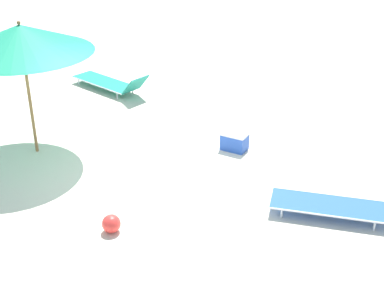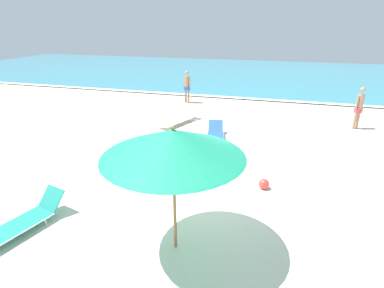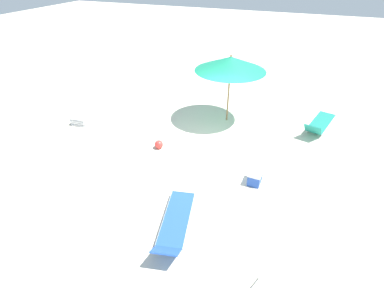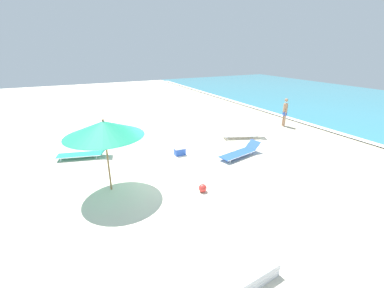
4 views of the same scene
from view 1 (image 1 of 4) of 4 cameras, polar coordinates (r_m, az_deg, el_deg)
name	(u,v)px [view 1 (image 1 of 4)]	position (r m, az deg, el deg)	size (l,w,h in m)	color
ground_plane	(148,176)	(9.78, -4.69, -3.42)	(60.00, 60.00, 0.16)	beige
beach_umbrella	(21,39)	(10.08, -17.79, 10.62)	(2.57, 2.57, 2.56)	olive
sun_lounger_beside_umbrella	(111,83)	(13.51, -8.66, 6.50)	(1.16, 2.35, 0.60)	#1E8475
sun_lounger_near_water_left	(344,205)	(8.72, 15.88, -6.31)	(1.07, 2.31, 0.52)	blue
beach_ball	(111,224)	(8.19, -8.61, -8.40)	(0.29, 0.29, 0.29)	red
cooler_box	(235,141)	(10.46, 4.56, 0.36)	(0.37, 0.51, 0.37)	blue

